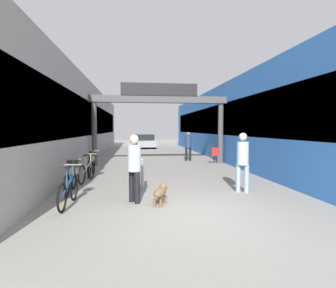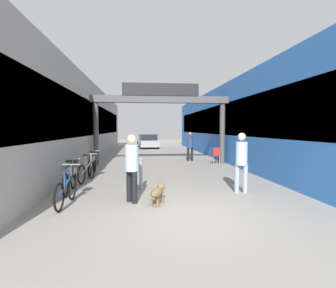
{
  "view_description": "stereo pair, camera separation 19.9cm",
  "coord_description": "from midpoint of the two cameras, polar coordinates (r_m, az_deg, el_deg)",
  "views": [
    {
      "loc": [
        -1.23,
        -5.47,
        1.89
      ],
      "look_at": [
        0.0,
        4.51,
        1.3
      ],
      "focal_mm": 28.0,
      "sensor_mm": 36.0,
      "label": 1
    },
    {
      "loc": [
        -1.03,
        -5.49,
        1.89
      ],
      "look_at": [
        0.0,
        4.51,
        1.3
      ],
      "focal_mm": 28.0,
      "sensor_mm": 36.0,
      "label": 2
    }
  ],
  "objects": [
    {
      "name": "bollard_post_metal",
      "position": [
        8.16,
        -5.24,
        -6.45
      ],
      "size": [
        0.1,
        0.1,
        0.99
      ],
      "color": "gray",
      "rests_on": "ground_plane"
    },
    {
      "name": "cafe_chair_red_nearer",
      "position": [
        14.22,
        10.77,
        -2.15
      ],
      "size": [
        0.44,
        0.44,
        0.89
      ],
      "color": "gray",
      "rests_on": "ground_plane"
    },
    {
      "name": "pedestrian_companion",
      "position": [
        8.03,
        16.38,
        -3.02
      ],
      "size": [
        0.46,
        0.46,
        1.77
      ],
      "color": "#8C9EB2",
      "rests_on": "ground_plane"
    },
    {
      "name": "pedestrian_with_dog",
      "position": [
        6.73,
        -7.09,
        -4.27
      ],
      "size": [
        0.48,
        0.48,
        1.74
      ],
      "color": "black",
      "rests_on": "ground_plane"
    },
    {
      "name": "parked_car_silver",
      "position": [
        25.78,
        -4.23,
        0.59
      ],
      "size": [
        2.13,
        4.15,
        1.33
      ],
      "color": "#99999E",
      "rests_on": "ground_plane"
    },
    {
      "name": "dog_on_leash",
      "position": [
        6.64,
        -1.36,
        -10.45
      ],
      "size": [
        0.48,
        0.7,
        0.49
      ],
      "color": "brown",
      "rests_on": "ground_plane"
    },
    {
      "name": "bicycle_silver_third",
      "position": [
        9.92,
        -16.48,
        -5.2
      ],
      "size": [
        0.46,
        1.68,
        0.98
      ],
      "color": "black",
      "rests_on": "ground_plane"
    },
    {
      "name": "bicycle_orange_farthest",
      "position": [
        11.2,
        -15.61,
        -4.22
      ],
      "size": [
        0.46,
        1.69,
        0.98
      ],
      "color": "black",
      "rests_on": "ground_plane"
    },
    {
      "name": "arcade_sign_gateway",
      "position": [
        13.85,
        -1.2,
        7.97
      ],
      "size": [
        7.4,
        0.47,
        4.23
      ],
      "color": "#4C4C4F",
      "rests_on": "ground_plane"
    },
    {
      "name": "pedestrian_carrying_crate",
      "position": [
        15.39,
        5.2,
        -0.11
      ],
      "size": [
        0.39,
        0.38,
        1.68
      ],
      "color": "black",
      "rests_on": "ground_plane"
    },
    {
      "name": "storefront_right",
      "position": [
        17.62,
        14.84,
        4.26
      ],
      "size": [
        3.0,
        26.0,
        4.4
      ],
      "color": "blue",
      "rests_on": "ground_plane"
    },
    {
      "name": "bicycle_blue_nearest",
      "position": [
        7.06,
        -20.28,
        -8.75
      ],
      "size": [
        0.46,
        1.69,
        0.98
      ],
      "color": "black",
      "rests_on": "ground_plane"
    },
    {
      "name": "storefront_left",
      "position": [
        16.96,
        -19.46,
        4.22
      ],
      "size": [
        3.0,
        26.0,
        4.4
      ],
      "color": "#9E9993",
      "rests_on": "ground_plane"
    },
    {
      "name": "bicycle_green_second",
      "position": [
        8.34,
        -19.86,
        -6.88
      ],
      "size": [
        0.46,
        1.69,
        0.98
      ],
      "color": "black",
      "rests_on": "ground_plane"
    },
    {
      "name": "ground_plane",
      "position": [
        5.91,
        5.65,
        -15.32
      ],
      "size": [
        80.0,
        80.0,
        0.0
      ],
      "primitive_type": "plane",
      "color": "gray"
    }
  ]
}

